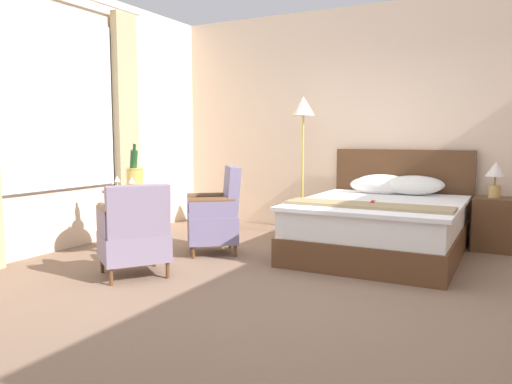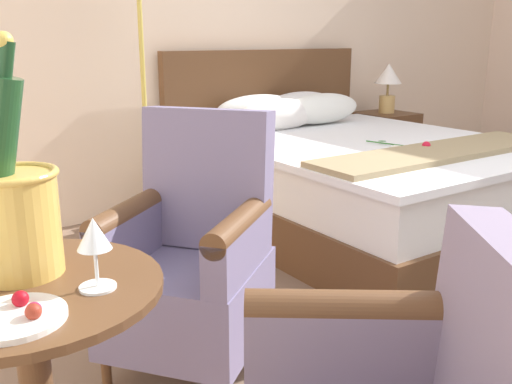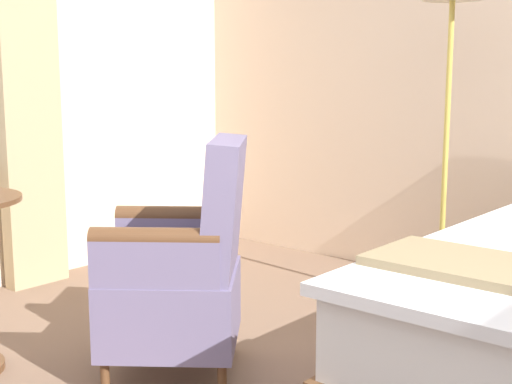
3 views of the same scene
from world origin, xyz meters
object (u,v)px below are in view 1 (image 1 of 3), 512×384
at_px(wine_glass_near_edge, 132,181).
at_px(snack_plate, 116,190).
at_px(side_table_round, 130,218).
at_px(floor_lamp_brass, 303,121).
at_px(armchair_facing_bed, 134,233).
at_px(bed, 383,222).
at_px(wine_glass_near_bucket, 117,180).
at_px(bedside_lamp, 495,174).
at_px(armchair_by_window, 216,216).
at_px(champagne_bucket, 134,175).
at_px(nightstand, 493,224).

xyz_separation_m(wine_glass_near_edge, snack_plate, (-0.17, -0.05, -0.10)).
distance_m(side_table_round, snack_plate, 0.34).
relative_size(floor_lamp_brass, armchair_facing_bed, 2.08).
height_order(bed, floor_lamp_brass, floor_lamp_brass).
bearing_deg(wine_glass_near_bucket, bedside_lamp, 32.26).
height_order(bedside_lamp, floor_lamp_brass, floor_lamp_brass).
relative_size(bed, armchair_by_window, 2.24).
bearing_deg(armchair_facing_bed, bed, 48.27).
distance_m(side_table_round, champagne_bucket, 0.46).
relative_size(side_table_round, wine_glass_near_edge, 4.83).
xyz_separation_m(floor_lamp_brass, champagne_bucket, (-1.15, -1.94, -0.61)).
relative_size(armchair_by_window, armchair_facing_bed, 1.11).
bearing_deg(armchair_by_window, bed, 27.65).
bearing_deg(wine_glass_near_edge, bed, 35.07).
bearing_deg(bedside_lamp, champagne_bucket, -148.13).
relative_size(snack_plate, armchair_facing_bed, 0.22).
height_order(floor_lamp_brass, armchair_by_window, floor_lamp_brass).
bearing_deg(side_table_round, bedside_lamp, 32.66).
bearing_deg(armchair_by_window, side_table_round, -139.37).
distance_m(bedside_lamp, armchair_facing_bed, 4.01).
bearing_deg(armchair_facing_bed, nightstand, 43.67).
bearing_deg(side_table_round, wine_glass_near_edge, -39.17).
xyz_separation_m(bed, wine_glass_near_edge, (-2.22, -1.56, 0.49)).
relative_size(bedside_lamp, wine_glass_near_edge, 2.70).
relative_size(floor_lamp_brass, wine_glass_near_edge, 11.97).
relative_size(champagne_bucket, armchair_by_window, 0.52).
height_order(floor_lamp_brass, armchair_facing_bed, floor_lamp_brass).
xyz_separation_m(nightstand, armchair_by_window, (-2.72, -1.59, 0.12)).
height_order(champagne_bucket, snack_plate, champagne_bucket).
xyz_separation_m(nightstand, wine_glass_near_bucket, (-3.55, -2.24, 0.54)).
distance_m(floor_lamp_brass, side_table_round, 2.55).
bearing_deg(wine_glass_near_edge, floor_lamp_brass, 63.84).
height_order(bedside_lamp, side_table_round, bedside_lamp).
bearing_deg(nightstand, armchair_facing_bed, -136.33).
distance_m(bedside_lamp, armchair_by_window, 3.19).
bearing_deg(floor_lamp_brass, champagne_bucket, -120.61).
relative_size(floor_lamp_brass, side_table_round, 2.48).
bearing_deg(floor_lamp_brass, snack_plate, -119.16).
relative_size(nightstand, wine_glass_near_bucket, 4.10).
distance_m(nightstand, armchair_facing_bed, 3.99).
bearing_deg(bed, snack_plate, -146.05).
relative_size(wine_glass_near_bucket, armchair_facing_bed, 0.17).
distance_m(bedside_lamp, side_table_round, 4.09).
bearing_deg(side_table_round, armchair_facing_bed, -45.66).
relative_size(nightstand, champagne_bucket, 1.19).
bearing_deg(armchair_by_window, nightstand, 30.32).
xyz_separation_m(nightstand, floor_lamp_brass, (-2.27, -0.19, 1.19)).
relative_size(wine_glass_near_edge, armchair_facing_bed, 0.17).
xyz_separation_m(side_table_round, champagne_bucket, (0.01, 0.07, 0.45)).
relative_size(floor_lamp_brass, armchair_by_window, 1.87).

